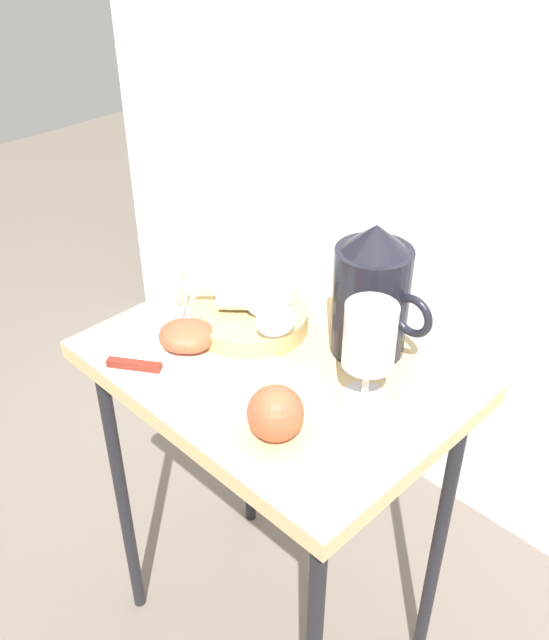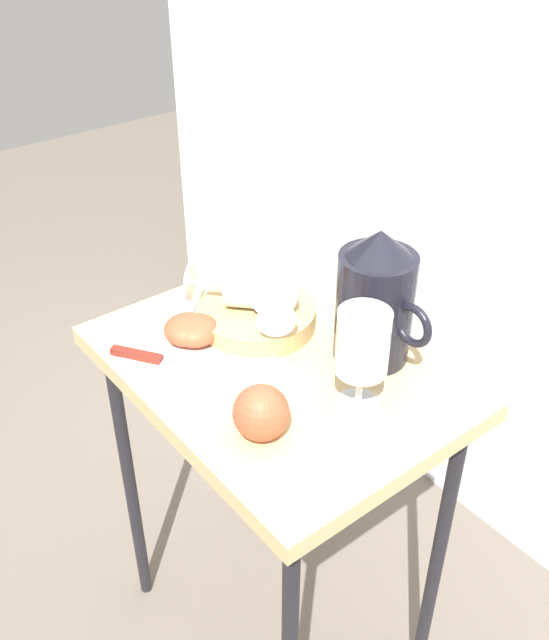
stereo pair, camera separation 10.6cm
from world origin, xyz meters
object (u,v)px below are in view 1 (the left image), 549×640
at_px(basket_tray, 249,318).
at_px(apple_half_left, 183,335).
at_px(wine_glass_tipped_near, 264,285).
at_px(knife, 157,369).
at_px(wine_glass_tipped_far, 243,289).
at_px(pitcher, 371,301).
at_px(apple_half_right, 191,336).
at_px(table, 274,401).
at_px(wine_glass_upright, 369,341).
at_px(apple_whole, 275,413).

relative_size(basket_tray, apple_half_left, 2.52).
height_order(wine_glass_tipped_near, knife, wine_glass_tipped_near).
bearing_deg(wine_glass_tipped_near, basket_tray, -106.94).
bearing_deg(wine_glass_tipped_far, pitcher, 26.73).
xyz_separation_m(apple_half_left, apple_half_right, (0.01, 0.01, 0.00)).
bearing_deg(pitcher, basket_tray, -152.62).
relative_size(table, wine_glass_tipped_near, 4.19).
height_order(table, wine_glass_tipped_far, wine_glass_tipped_far).
distance_m(table, pitcher, 0.22).
distance_m(pitcher, apple_half_left, 0.30).
bearing_deg(wine_glass_tipped_near, knife, -94.52).
height_order(table, wine_glass_upright, wine_glass_upright).
bearing_deg(wine_glass_tipped_far, table, -18.88).
xyz_separation_m(wine_glass_tipped_far, apple_whole, (0.22, -0.15, -0.03)).
bearing_deg(basket_tray, apple_half_left, -104.13).
xyz_separation_m(wine_glass_tipped_near, apple_half_right, (-0.03, -0.13, -0.05)).
relative_size(basket_tray, apple_half_right, 2.52).
xyz_separation_m(basket_tray, apple_half_right, (-0.02, -0.11, 0.01)).
distance_m(wine_glass_tipped_near, apple_whole, 0.27).
relative_size(wine_glass_upright, wine_glass_tipped_far, 1.01).
distance_m(pitcher, apple_whole, 0.25).
xyz_separation_m(table, wine_glass_tipped_near, (-0.09, 0.07, 0.15)).
relative_size(wine_glass_tipped_far, apple_half_right, 2.03).
height_order(basket_tray, wine_glass_upright, wine_glass_upright).
height_order(basket_tray, pitcher, pitcher).
bearing_deg(wine_glass_upright, knife, -145.78).
relative_size(apple_half_left, apple_half_right, 1.00).
xyz_separation_m(table, apple_whole, (0.11, -0.11, 0.12)).
height_order(wine_glass_upright, apple_half_right, wine_glass_upright).
xyz_separation_m(wine_glass_upright, wine_glass_tipped_near, (-0.24, 0.03, -0.03)).
distance_m(basket_tray, wine_glass_tipped_near, 0.06).
xyz_separation_m(wine_glass_upright, wine_glass_tipped_far, (-0.26, 0.00, -0.03)).
distance_m(pitcher, wine_glass_tipped_far, 0.21).
bearing_deg(apple_half_left, apple_half_right, 41.16).
distance_m(table, knife, 0.20).
height_order(apple_half_left, knife, apple_half_left).
distance_m(basket_tray, wine_glass_tipped_far, 0.05).
distance_m(wine_glass_upright, apple_half_left, 0.31).
height_order(wine_glass_upright, knife, wine_glass_upright).
bearing_deg(basket_tray, wine_glass_tipped_near, 73.06).
relative_size(table, apple_half_right, 8.90).
height_order(basket_tray, wine_glass_tipped_near, wine_glass_tipped_near).
bearing_deg(pitcher, knife, -123.84).
xyz_separation_m(wine_glass_tipped_near, knife, (-0.02, -0.21, -0.06)).
xyz_separation_m(pitcher, apple_whole, (0.04, -0.24, -0.05)).
bearing_deg(wine_glass_tipped_near, pitcher, 20.95).
bearing_deg(apple_whole, basket_tray, 144.28).
bearing_deg(pitcher, apple_half_right, -134.60).
bearing_deg(basket_tray, apple_half_right, -100.45).
distance_m(basket_tray, apple_half_right, 0.11).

